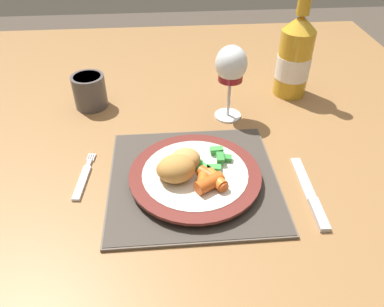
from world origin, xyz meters
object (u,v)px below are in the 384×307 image
(table_knife, at_px, (312,198))
(bottle, at_px, (295,56))
(dinner_plate, at_px, (195,176))
(fork, at_px, (83,179))
(drinking_cup, at_px, (90,90))
(dining_table, at_px, (194,134))
(wine_glass, at_px, (231,67))

(table_knife, height_order, bottle, bottle)
(dinner_plate, distance_m, fork, 0.21)
(table_knife, distance_m, bottle, 0.39)
(dinner_plate, relative_size, bottle, 0.85)
(table_knife, xyz_separation_m, bottle, (0.07, 0.37, 0.09))
(dinner_plate, height_order, drinking_cup, drinking_cup)
(dining_table, distance_m, dinner_plate, 0.28)
(dinner_plate, distance_m, wine_glass, 0.26)
(dining_table, relative_size, drinking_cup, 16.09)
(dining_table, bearing_deg, bottle, 10.94)
(fork, height_order, table_knife, table_knife)
(fork, height_order, bottle, bottle)
(dinner_plate, relative_size, table_knife, 1.29)
(bottle, distance_m, drinking_cup, 0.49)
(dining_table, bearing_deg, fork, -132.93)
(dinner_plate, xyz_separation_m, table_knife, (0.20, -0.06, -0.01))
(dinner_plate, bearing_deg, wine_glass, 66.57)
(dining_table, bearing_deg, table_knife, -61.15)
(dining_table, distance_m, table_knife, 0.38)
(dinner_plate, bearing_deg, table_knife, -15.97)
(drinking_cup, bearing_deg, dining_table, -5.62)
(table_knife, bearing_deg, dinner_plate, 164.03)
(wine_glass, bearing_deg, fork, -147.12)
(wine_glass, bearing_deg, bottle, 29.40)
(table_knife, bearing_deg, dining_table, 118.85)
(dinner_plate, height_order, fork, dinner_plate)
(table_knife, distance_m, wine_glass, 0.32)
(dining_table, relative_size, dinner_plate, 5.26)
(drinking_cup, bearing_deg, bottle, 2.75)
(bottle, bearing_deg, wine_glass, -150.60)
(dinner_plate, xyz_separation_m, drinking_cup, (-0.22, 0.29, 0.02))
(dining_table, height_order, bottle, bottle)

